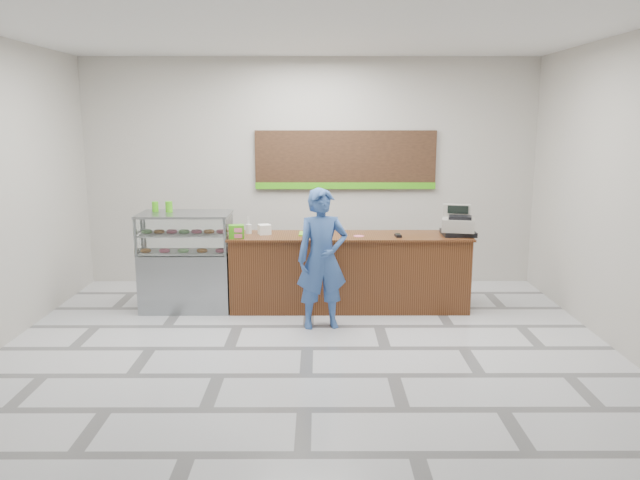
{
  "coord_description": "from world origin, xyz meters",
  "views": [
    {
      "loc": [
        0.13,
        -6.74,
        2.58
      ],
      "look_at": [
        0.15,
        0.9,
        1.09
      ],
      "focal_mm": 35.0,
      "sensor_mm": 36.0,
      "label": 1
    }
  ],
  "objects_px": {
    "sales_counter": "(349,272)",
    "cash_register": "(458,224)",
    "customer": "(322,259)",
    "display_case": "(187,260)",
    "serving_tray": "(314,234)"
  },
  "relations": [
    {
      "from": "sales_counter",
      "to": "cash_register",
      "type": "xyz_separation_m",
      "value": [
        1.47,
        -0.01,
        0.66
      ]
    },
    {
      "from": "cash_register",
      "to": "customer",
      "type": "relative_size",
      "value": 0.3
    },
    {
      "from": "sales_counter",
      "to": "customer",
      "type": "relative_size",
      "value": 1.86
    },
    {
      "from": "sales_counter",
      "to": "display_case",
      "type": "distance_m",
      "value": 2.23
    },
    {
      "from": "cash_register",
      "to": "customer",
      "type": "distance_m",
      "value": 2.02
    },
    {
      "from": "customer",
      "to": "display_case",
      "type": "bearing_deg",
      "value": 146.69
    },
    {
      "from": "sales_counter",
      "to": "display_case",
      "type": "xyz_separation_m",
      "value": [
        -2.22,
        -0.0,
        0.16
      ]
    },
    {
      "from": "sales_counter",
      "to": "cash_register",
      "type": "relative_size",
      "value": 6.12
    },
    {
      "from": "display_case",
      "to": "cash_register",
      "type": "height_order",
      "value": "cash_register"
    },
    {
      "from": "sales_counter",
      "to": "serving_tray",
      "type": "height_order",
      "value": "serving_tray"
    },
    {
      "from": "serving_tray",
      "to": "customer",
      "type": "relative_size",
      "value": 0.23
    },
    {
      "from": "display_case",
      "to": "sales_counter",
      "type": "bearing_deg",
      "value": 0.0
    },
    {
      "from": "cash_register",
      "to": "display_case",
      "type": "bearing_deg",
      "value": -166.52
    },
    {
      "from": "sales_counter",
      "to": "display_case",
      "type": "height_order",
      "value": "display_case"
    },
    {
      "from": "cash_register",
      "to": "serving_tray",
      "type": "bearing_deg",
      "value": -167.71
    }
  ]
}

